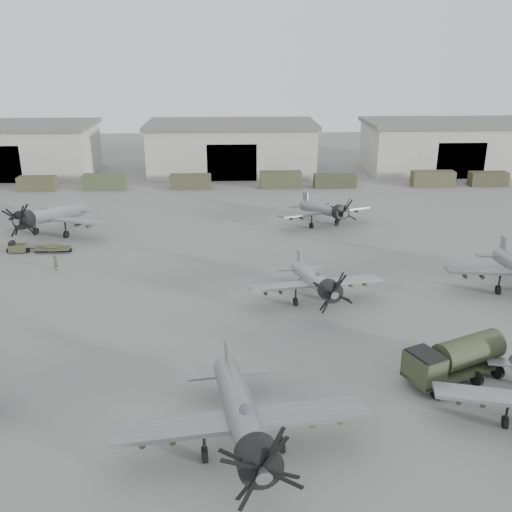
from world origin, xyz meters
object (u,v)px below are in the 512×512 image
Objects in this scene: tug_trailer at (31,248)px; ground_crew at (56,263)px; aircraft_far_0 at (48,216)px; aircraft_far_1 at (325,210)px; fuel_tanker at (456,357)px; aircraft_mid_2 at (316,281)px; aircraft_near_1 at (243,418)px.

tug_trailer is 4.24× the size of ground_crew.
tug_trailer is at bearing -75.51° from aircraft_far_0.
fuel_tanker is (3.36, -34.28, -0.51)m from aircraft_far_1.
aircraft_far_1 is 7.79× the size of ground_crew.
tug_trailer is at bearing 60.44° from ground_crew.
aircraft_far_1 is at bearing 13.74° from tug_trailer.
aircraft_mid_2 is 32.29m from tug_trailer.
fuel_tanker is (36.11, -31.90, -0.84)m from aircraft_far_0.
ground_crew is at bearing -175.59° from aircraft_far_1.
aircraft_mid_2 is 1.00× the size of aircraft_far_1.
aircraft_far_0 is at bearing 86.04° from tug_trailer.
aircraft_near_1 reaches higher than fuel_tanker.
aircraft_far_0 is 2.12× the size of tug_trailer.
aircraft_mid_2 reaches higher than fuel_tanker.
aircraft_near_1 is 1.03× the size of aircraft_far_0.
aircraft_near_1 reaches higher than aircraft_far_0.
aircraft_near_1 is 1.19× the size of aircraft_far_1.
tug_trailer is (-28.91, 14.30, -1.65)m from aircraft_mid_2.
aircraft_far_0 reaches higher than tug_trailer.
aircraft_far_1 is 34.44m from fuel_tanker.
aircraft_mid_2 is 34.68m from aircraft_far_0.
tug_trailer is at bearing 173.22° from aircraft_far_1.
aircraft_mid_2 is 14.33m from fuel_tanker.
ground_crew is at bearing 150.27° from aircraft_mid_2.
aircraft_far_0 reaches higher than aircraft_far_1.
aircraft_far_1 is at bearing 71.15° from fuel_tanker.
aircraft_far_0 is 1.16× the size of aircraft_far_1.
ground_crew is (-24.71, 8.94, -1.37)m from aircraft_mid_2.
aircraft_far_0 is 5.84m from tug_trailer.
ground_crew is (-18.07, 28.29, -1.78)m from aircraft_near_1.
ground_crew is at bearing 122.45° from fuel_tanker.
ground_crew is at bearing 114.21° from aircraft_near_1.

